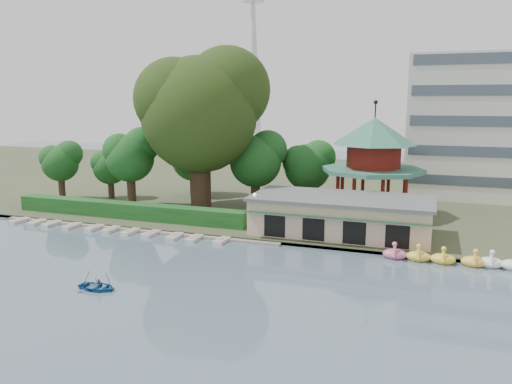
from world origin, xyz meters
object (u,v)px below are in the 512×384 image
at_px(boathouse, 341,215).
at_px(big_tree, 201,107).
at_px(pavilion, 373,157).
at_px(dock, 134,229).
at_px(rowboat_with_passengers, 97,284).

bearing_deg(boathouse, big_tree, 161.58).
xyz_separation_m(boathouse, pavilion, (2.00, 10.03, 5.11)).
bearing_deg(pavilion, big_tree, -169.74).
bearing_deg(dock, rowboat_with_passengers, -66.02).
xyz_separation_m(dock, boathouse, (22.00, 4.77, 2.25)).
height_order(pavilion, rowboat_with_passengers, pavilion).
bearing_deg(dock, boathouse, 12.24).
height_order(big_tree, rowboat_with_passengers, big_tree).
bearing_deg(big_tree, rowboat_with_passengers, -81.69).
bearing_deg(big_tree, boathouse, -18.42).
relative_size(boathouse, pavilion, 1.38).
distance_m(big_tree, rowboat_with_passengers, 30.30).
height_order(boathouse, rowboat_with_passengers, boathouse).
xyz_separation_m(big_tree, rowboat_with_passengers, (3.96, -27.13, -12.90)).
distance_m(dock, rowboat_with_passengers, 17.62).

